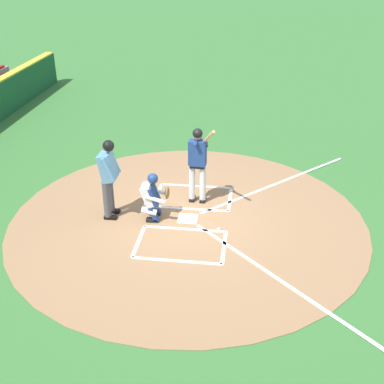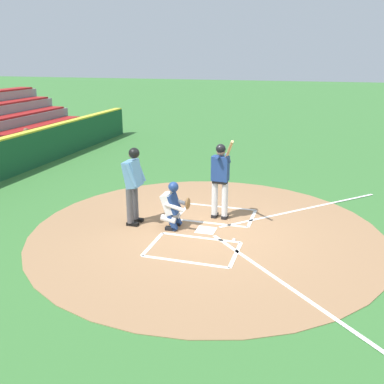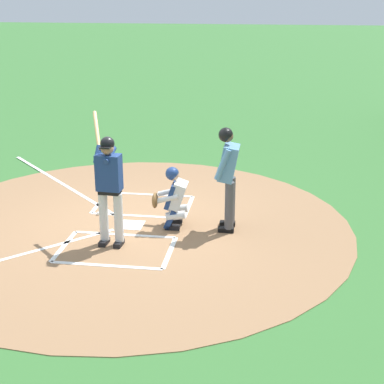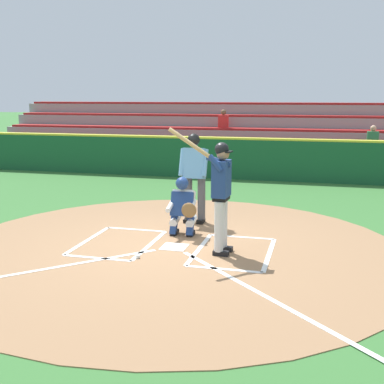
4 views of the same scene
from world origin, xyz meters
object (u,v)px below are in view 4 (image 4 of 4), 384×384
at_px(batter, 221,189).
at_px(baseball, 138,257).
at_px(catcher, 183,205).
at_px(plate_umpire, 194,172).

height_order(batter, baseball, batter).
distance_m(catcher, plate_umpire, 1.09).
bearing_deg(catcher, batter, 134.64).
distance_m(batter, catcher, 1.37).
relative_size(batter, catcher, 1.88).
distance_m(plate_umpire, baseball, 2.71).
xyz_separation_m(catcher, plate_umpire, (0.03, -0.97, 0.49)).
bearing_deg(catcher, baseball, 77.16).
height_order(catcher, plate_umpire, plate_umpire).
relative_size(batter, baseball, 28.76).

